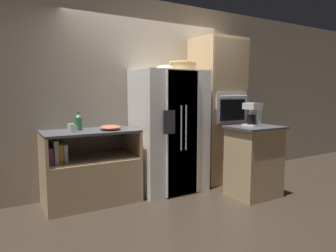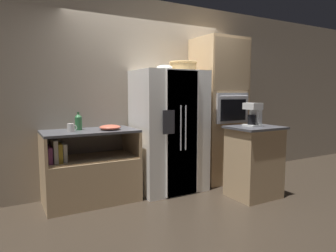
{
  "view_description": "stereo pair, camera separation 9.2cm",
  "coord_description": "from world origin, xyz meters",
  "px_view_note": "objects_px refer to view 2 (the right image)",
  "views": [
    {
      "loc": [
        -2.05,
        -3.64,
        1.42
      ],
      "look_at": [
        0.07,
        -0.01,
        0.95
      ],
      "focal_mm": 32.0,
      "sensor_mm": 36.0,
      "label": 1
    },
    {
      "loc": [
        -1.97,
        -3.69,
        1.42
      ],
      "look_at": [
        0.07,
        -0.01,
        0.95
      ],
      "focal_mm": 32.0,
      "sensor_mm": 36.0,
      "label": 2
    }
  ],
  "objects_px": {
    "refrigerator": "(169,131)",
    "wall_oven": "(218,111)",
    "bottle_tall": "(78,122)",
    "coffee_maker": "(254,113)",
    "mixing_bowl": "(110,127)",
    "mug": "(71,128)",
    "wicker_basket": "(183,66)",
    "fruit_bowl": "(165,68)"
  },
  "relations": [
    {
      "from": "bottle_tall",
      "to": "mixing_bowl",
      "type": "distance_m",
      "value": 0.41
    },
    {
      "from": "wall_oven",
      "to": "coffee_maker",
      "type": "distance_m",
      "value": 0.85
    },
    {
      "from": "fruit_bowl",
      "to": "bottle_tall",
      "type": "bearing_deg",
      "value": 170.14
    },
    {
      "from": "coffee_maker",
      "to": "wall_oven",
      "type": "bearing_deg",
      "value": 85.47
    },
    {
      "from": "wall_oven",
      "to": "bottle_tall",
      "type": "distance_m",
      "value": 2.19
    },
    {
      "from": "refrigerator",
      "to": "wall_oven",
      "type": "xyz_separation_m",
      "value": [
        0.92,
        0.04,
        0.27
      ]
    },
    {
      "from": "wicker_basket",
      "to": "wall_oven",
      "type": "bearing_deg",
      "value": 5.25
    },
    {
      "from": "mixing_bowl",
      "to": "fruit_bowl",
      "type": "bearing_deg",
      "value": -2.02
    },
    {
      "from": "fruit_bowl",
      "to": "coffee_maker",
      "type": "relative_size",
      "value": 0.7
    },
    {
      "from": "bottle_tall",
      "to": "coffee_maker",
      "type": "bearing_deg",
      "value": -23.95
    },
    {
      "from": "wicker_basket",
      "to": "refrigerator",
      "type": "bearing_deg",
      "value": 173.38
    },
    {
      "from": "wall_oven",
      "to": "wicker_basket",
      "type": "bearing_deg",
      "value": -174.75
    },
    {
      "from": "refrigerator",
      "to": "bottle_tall",
      "type": "bearing_deg",
      "value": 173.88
    },
    {
      "from": "coffee_maker",
      "to": "mug",
      "type": "bearing_deg",
      "value": 160.83
    },
    {
      "from": "fruit_bowl",
      "to": "bottle_tall",
      "type": "relative_size",
      "value": 0.96
    },
    {
      "from": "bottle_tall",
      "to": "mug",
      "type": "bearing_deg",
      "value": -128.42
    },
    {
      "from": "mixing_bowl",
      "to": "coffee_maker",
      "type": "bearing_deg",
      "value": -23.64
    },
    {
      "from": "mug",
      "to": "coffee_maker",
      "type": "distance_m",
      "value": 2.38
    },
    {
      "from": "fruit_bowl",
      "to": "mug",
      "type": "relative_size",
      "value": 1.89
    },
    {
      "from": "refrigerator",
      "to": "fruit_bowl",
      "type": "distance_m",
      "value": 0.91
    },
    {
      "from": "bottle_tall",
      "to": "wicker_basket",
      "type": "bearing_deg",
      "value": -6.19
    },
    {
      "from": "wicker_basket",
      "to": "mug",
      "type": "bearing_deg",
      "value": 179.98
    },
    {
      "from": "fruit_bowl",
      "to": "mug",
      "type": "bearing_deg",
      "value": 178.2
    },
    {
      "from": "refrigerator",
      "to": "mixing_bowl",
      "type": "height_order",
      "value": "refrigerator"
    },
    {
      "from": "bottle_tall",
      "to": "coffee_maker",
      "type": "relative_size",
      "value": 0.74
    },
    {
      "from": "mixing_bowl",
      "to": "bottle_tall",
      "type": "bearing_deg",
      "value": 154.59
    },
    {
      "from": "fruit_bowl",
      "to": "coffee_maker",
      "type": "bearing_deg",
      "value": -37.48
    },
    {
      "from": "mixing_bowl",
      "to": "wall_oven",
      "type": "bearing_deg",
      "value": 2.41
    },
    {
      "from": "wall_oven",
      "to": "mixing_bowl",
      "type": "xyz_separation_m",
      "value": [
        -1.82,
        -0.08,
        -0.16
      ]
    },
    {
      "from": "mug",
      "to": "fruit_bowl",
      "type": "bearing_deg",
      "value": -1.8
    },
    {
      "from": "bottle_tall",
      "to": "mug",
      "type": "distance_m",
      "value": 0.21
    },
    {
      "from": "bottle_tall",
      "to": "mug",
      "type": "relative_size",
      "value": 1.98
    },
    {
      "from": "wicker_basket",
      "to": "fruit_bowl",
      "type": "bearing_deg",
      "value": -173.07
    },
    {
      "from": "mixing_bowl",
      "to": "wicker_basket",
      "type": "bearing_deg",
      "value": 0.61
    },
    {
      "from": "refrigerator",
      "to": "coffee_maker",
      "type": "relative_size",
      "value": 5.49
    },
    {
      "from": "wall_oven",
      "to": "bottle_tall",
      "type": "height_order",
      "value": "wall_oven"
    },
    {
      "from": "bottle_tall",
      "to": "mug",
      "type": "height_order",
      "value": "bottle_tall"
    },
    {
      "from": "wall_oven",
      "to": "coffee_maker",
      "type": "height_order",
      "value": "wall_oven"
    },
    {
      "from": "mug",
      "to": "mixing_bowl",
      "type": "relative_size",
      "value": 0.43
    },
    {
      "from": "refrigerator",
      "to": "coffee_maker",
      "type": "xyz_separation_m",
      "value": [
        0.85,
        -0.8,
        0.28
      ]
    },
    {
      "from": "refrigerator",
      "to": "bottle_tall",
      "type": "relative_size",
      "value": 7.45
    },
    {
      "from": "refrigerator",
      "to": "wall_oven",
      "type": "distance_m",
      "value": 0.96
    }
  ]
}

